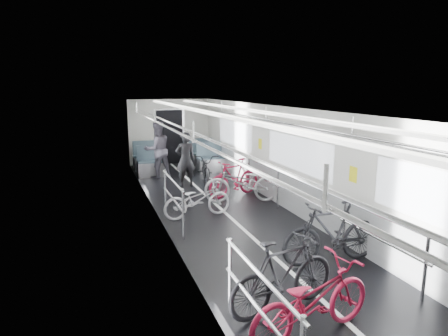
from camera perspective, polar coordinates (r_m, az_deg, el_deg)
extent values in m
cube|color=black|center=(8.71, 1.48, -7.57)|extent=(3.00, 14.00, 0.01)
cube|color=white|center=(8.24, 1.56, 8.39)|extent=(3.00, 14.00, 0.02)
cube|color=silver|center=(8.00, -8.60, -0.51)|extent=(0.02, 14.00, 2.40)
cube|color=silver|center=(9.01, 10.50, 0.79)|extent=(0.02, 14.00, 2.40)
cube|color=silver|center=(15.08, -7.80, 5.17)|extent=(3.00, 0.02, 2.40)
cube|color=white|center=(8.71, 1.48, -7.55)|extent=(0.08, 13.80, 0.01)
cube|color=gray|center=(8.20, -8.24, -5.63)|extent=(0.01, 13.90, 0.90)
cube|color=gray|center=(9.17, 10.16, -3.83)|extent=(0.01, 13.90, 0.90)
cube|color=white|center=(7.97, -8.43, 0.91)|extent=(0.01, 10.80, 0.75)
cube|color=white|center=(8.97, 10.37, 2.03)|extent=(0.01, 10.80, 0.75)
cube|color=white|center=(8.07, -2.14, 7.89)|extent=(0.14, 13.40, 0.05)
cube|color=white|center=(8.45, 5.09, 8.02)|extent=(0.14, 13.40, 0.05)
cube|color=black|center=(15.04, -7.74, 4.39)|extent=(0.95, 0.10, 2.00)
imported|color=#B11538|center=(4.92, 12.45, -17.93)|extent=(1.83, 0.95, 0.92)
imported|color=black|center=(5.33, 8.48, -14.82)|extent=(1.72, 0.81, 1.00)
imported|color=silver|center=(8.86, -3.83, -4.49)|extent=(1.61, 0.72, 0.82)
imported|color=black|center=(6.80, 15.18, -8.86)|extent=(1.79, 0.57, 1.06)
imported|color=#9FA0A4|center=(9.95, 2.61, -2.16)|extent=(1.98, 1.03, 0.99)
imported|color=#B4163A|center=(10.50, 1.46, -1.41)|extent=(1.72, 1.00, 1.00)
imported|color=black|center=(11.61, -2.60, -0.19)|extent=(1.03, 1.97, 0.98)
imported|color=black|center=(11.51, -5.53, 1.20)|extent=(0.59, 0.39, 1.59)
imported|color=#312E36|center=(12.75, -9.48, 2.60)|extent=(1.00, 0.85, 1.80)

